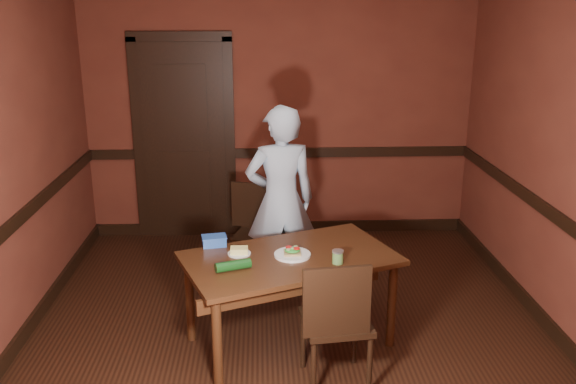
{
  "coord_description": "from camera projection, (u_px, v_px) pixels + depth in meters",
  "views": [
    {
      "loc": [
        -0.2,
        -4.05,
        2.42
      ],
      "look_at": [
        0.0,
        0.35,
        1.05
      ],
      "focal_mm": 38.0,
      "sensor_mm": 36.0,
      "label": 1
    }
  ],
  "objects": [
    {
      "name": "floor",
      "position": [
        290.0,
        339.0,
        4.59
      ],
      "size": [
        4.0,
        4.5,
        0.01
      ],
      "primitive_type": "cube",
      "color": "black",
      "rests_on": "ground"
    },
    {
      "name": "wall_back",
      "position": [
        280.0,
        110.0,
        6.33
      ],
      "size": [
        4.0,
        0.02,
        2.7
      ],
      "primitive_type": "cube",
      "color": "#5E281C",
      "rests_on": "ground"
    },
    {
      "name": "wall_front",
      "position": [
        323.0,
        337.0,
        2.04
      ],
      "size": [
        4.0,
        0.02,
        2.7
      ],
      "primitive_type": "cube",
      "color": "#5E281C",
      "rests_on": "ground"
    },
    {
      "name": "wall_right",
      "position": [
        575.0,
        162.0,
        4.27
      ],
      "size": [
        0.02,
        4.5,
        2.7
      ],
      "primitive_type": "cube",
      "color": "#5E281C",
      "rests_on": "ground"
    },
    {
      "name": "dado_back",
      "position": [
        280.0,
        153.0,
        6.45
      ],
      "size": [
        4.0,
        0.03,
        0.1
      ],
      "primitive_type": "cube",
      "color": "black",
      "rests_on": "ground"
    },
    {
      "name": "dado_left",
      "position": [
        5.0,
        231.0,
        4.23
      ],
      "size": [
        0.03,
        4.5,
        0.1
      ],
      "primitive_type": "cube",
      "color": "black",
      "rests_on": "ground"
    },
    {
      "name": "dado_right",
      "position": [
        564.0,
        222.0,
        4.4
      ],
      "size": [
        0.03,
        4.5,
        0.1
      ],
      "primitive_type": "cube",
      "color": "black",
      "rests_on": "ground"
    },
    {
      "name": "baseboard_back",
      "position": [
        280.0,
        227.0,
        6.7
      ],
      "size": [
        4.0,
        0.03,
        0.12
      ],
      "primitive_type": "cube",
      "color": "black",
      "rests_on": "ground"
    },
    {
      "name": "baseboard_left",
      "position": [
        21.0,
        338.0,
        4.48
      ],
      "size": [
        0.03,
        4.5,
        0.12
      ],
      "primitive_type": "cube",
      "color": "black",
      "rests_on": "ground"
    },
    {
      "name": "baseboard_right",
      "position": [
        549.0,
        326.0,
        4.65
      ],
      "size": [
        0.03,
        4.5,
        0.12
      ],
      "primitive_type": "cube",
      "color": "black",
      "rests_on": "ground"
    },
    {
      "name": "door",
      "position": [
        184.0,
        136.0,
        6.33
      ],
      "size": [
        1.05,
        0.07,
        2.2
      ],
      "color": "black",
      "rests_on": "ground"
    },
    {
      "name": "dining_table",
      "position": [
        290.0,
        300.0,
        4.44
      ],
      "size": [
        1.68,
        1.31,
        0.69
      ],
      "primitive_type": "cube",
      "rotation": [
        0.0,
        0.0,
        0.37
      ],
      "color": "#351B0D",
      "rests_on": "floor"
    },
    {
      "name": "chair_far",
      "position": [
        258.0,
        233.0,
        5.51
      ],
      "size": [
        0.49,
        0.49,
        0.85
      ],
      "primitive_type": null,
      "rotation": [
        0.0,
        0.0,
        -0.27
      ],
      "color": "black",
      "rests_on": "floor"
    },
    {
      "name": "chair_near",
      "position": [
        336.0,
        319.0,
        3.95
      ],
      "size": [
        0.47,
        0.47,
        0.91
      ],
      "primitive_type": null,
      "rotation": [
        0.0,
        0.0,
        3.26
      ],
      "color": "black",
      "rests_on": "floor"
    },
    {
      "name": "person",
      "position": [
        280.0,
        201.0,
        5.14
      ],
      "size": [
        0.65,
        0.49,
        1.64
      ],
      "primitive_type": "imported",
      "rotation": [
        0.0,
        0.0,
        3.31
      ],
      "color": "#A9C4DA",
      "rests_on": "floor"
    },
    {
      "name": "sandwich_plate",
      "position": [
        292.0,
        253.0,
        4.34
      ],
      "size": [
        0.26,
        0.26,
        0.07
      ],
      "rotation": [
        0.0,
        0.0,
        0.23
      ],
      "color": "white",
      "rests_on": "dining_table"
    },
    {
      "name": "sauce_jar",
      "position": [
        338.0,
        257.0,
        4.21
      ],
      "size": [
        0.08,
        0.08,
        0.1
      ],
      "rotation": [
        0.0,
        0.0,
        0.17
      ],
      "color": "#5A823F",
      "rests_on": "dining_table"
    },
    {
      "name": "cheese_saucer",
      "position": [
        239.0,
        252.0,
        4.37
      ],
      "size": [
        0.17,
        0.17,
        0.05
      ],
      "rotation": [
        0.0,
        0.0,
        0.31
      ],
      "color": "white",
      "rests_on": "dining_table"
    },
    {
      "name": "food_tub",
      "position": [
        214.0,
        241.0,
        4.52
      ],
      "size": [
        0.2,
        0.15,
        0.08
      ],
      "rotation": [
        0.0,
        0.0,
        0.18
      ],
      "color": "#2956B3",
      "rests_on": "dining_table"
    },
    {
      "name": "wrapped_veg",
      "position": [
        233.0,
        265.0,
        4.1
      ],
      "size": [
        0.25,
        0.15,
        0.07
      ],
      "primitive_type": "cylinder",
      "rotation": [
        0.0,
        1.57,
        0.34
      ],
      "color": "#103812",
      "rests_on": "dining_table"
    }
  ]
}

